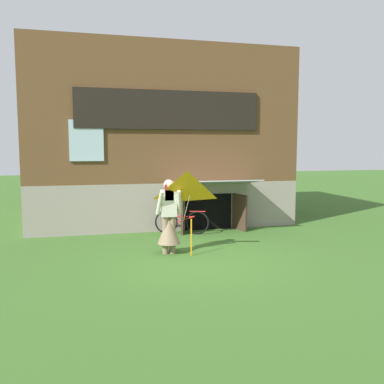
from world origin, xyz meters
name	(u,v)px	position (x,y,z in m)	size (l,w,h in m)	color
ground_plane	(196,258)	(0.00, 0.00, 0.00)	(60.00, 60.00, 0.00)	#386023
log_house	(154,139)	(0.00, 5.76, 2.69)	(7.93, 6.63, 5.38)	gray
person	(169,223)	(-0.50, 0.53, 0.71)	(0.61, 0.53, 1.68)	#7F6B51
kite	(188,193)	(-0.20, -0.04, 1.43)	(1.14, 1.06, 1.81)	orange
bicycle_red	(182,222)	(0.25, 2.55, 0.34)	(1.45, 0.55, 0.70)	black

